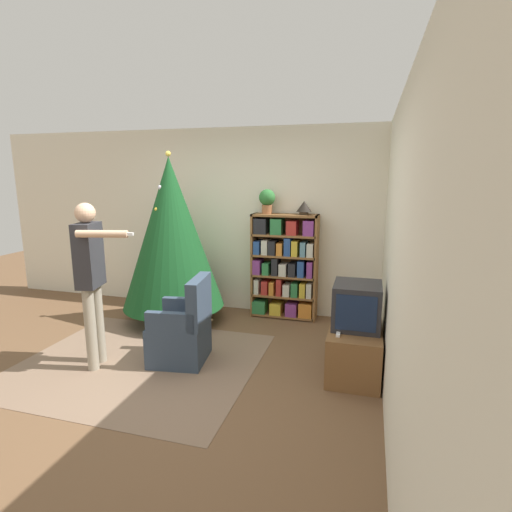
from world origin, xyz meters
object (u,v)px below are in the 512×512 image
armchair (183,332)px  standing_person (91,272)px  potted_plant (267,200)px  table_lamp (304,207)px  television (357,305)px  bookshelf (284,266)px  christmas_tree (171,234)px

armchair → standing_person: 1.11m
armchair → potted_plant: bearing=155.1°
standing_person → table_lamp: 2.73m
potted_plant → table_lamp: potted_plant is taller
television → armchair: armchair is taller
television → potted_plant: (-1.27, 1.39, 0.93)m
armchair → potted_plant: (0.50, 1.63, 1.30)m
armchair → standing_person: (-0.81, -0.35, 0.68)m
bookshelf → potted_plant: (-0.25, 0.01, 0.90)m
standing_person → bookshelf: bearing=128.8°
christmas_tree → armchair: size_ratio=2.45×
armchair → table_lamp: bearing=140.6°
television → christmas_tree: bearing=161.1°
armchair → standing_person: bearing=-74.8°
bookshelf → television: bookshelf is taller
bookshelf → potted_plant: size_ratio=4.37×
potted_plant → table_lamp: size_ratio=1.64×
potted_plant → table_lamp: (0.50, -0.00, -0.09)m
armchair → table_lamp: table_lamp is taller
television → potted_plant: bearing=132.4°
television → christmas_tree: christmas_tree is taller
table_lamp → christmas_tree: bearing=-161.2°
armchair → standing_person: size_ratio=0.54×
christmas_tree → table_lamp: (1.65, 0.56, 0.34)m
bookshelf → armchair: size_ratio=1.56×
christmas_tree → potted_plant: 1.35m
bookshelf → television: (1.02, -1.38, -0.02)m
christmas_tree → potted_plant: (1.15, 0.56, 0.43)m
television → table_lamp: (-0.76, 1.39, 0.84)m
christmas_tree → standing_person: bearing=-96.3°
table_lamp → standing_person: bearing=-132.4°
armchair → television: bearing=89.9°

